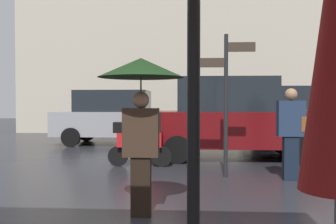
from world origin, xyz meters
TOP-DOWN VIEW (x-y plane):
  - pedestrian_with_umbrella at (-0.29, 1.77)m, footprint 1.10×1.10m
  - pedestrian_with_bag at (2.23, 4.12)m, footprint 0.53×0.24m
  - parked_scooter at (-0.87, 5.43)m, footprint 1.47×0.32m
  - parked_car_left at (-2.21, 9.89)m, footprint 4.48×2.01m
  - parked_car_right at (4.06, 9.17)m, footprint 4.23×1.82m
  - parked_car_distant at (1.40, 6.79)m, footprint 4.47×1.99m
  - street_signpost at (1.03, 4.33)m, footprint 1.08×0.08m

SIDE VIEW (x-z plane):
  - parked_scooter at x=-0.87m, z-range -0.06..1.18m
  - parked_car_left at x=-2.21m, z-range 0.01..1.89m
  - pedestrian_with_bag at x=2.23m, z-range 0.11..1.84m
  - parked_car_right at x=4.06m, z-range 0.01..1.98m
  - parked_car_distant at x=1.40m, z-range 0.00..2.10m
  - pedestrian_with_umbrella at x=-0.29m, z-range 0.64..2.67m
  - street_signpost at x=1.03m, z-range 0.30..3.09m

